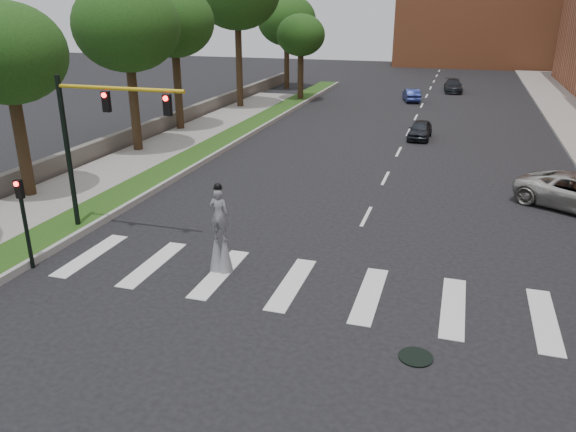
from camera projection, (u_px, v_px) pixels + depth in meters
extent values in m
plane|color=black|center=(322.00, 304.00, 17.25)|extent=(160.00, 160.00, 0.00)
cube|color=#1E4112|center=(229.00, 138.00, 38.25)|extent=(2.00, 60.00, 0.25)
cube|color=#999994|center=(243.00, 139.00, 37.96)|extent=(0.20, 60.00, 0.28)
cube|color=gray|center=(105.00, 174.00, 30.15)|extent=(4.00, 60.00, 0.18)
cube|color=#56504A|center=(170.00, 121.00, 41.40)|extent=(0.50, 56.00, 1.10)
cylinder|color=black|center=(416.00, 357.00, 14.63)|extent=(0.90, 0.90, 0.04)
cube|color=#C96C3F|center=(491.00, 2.00, 82.16)|extent=(26.00, 14.00, 18.00)
cylinder|color=black|center=(68.00, 156.00, 21.86)|extent=(0.20, 0.20, 6.20)
cylinder|color=gold|center=(119.00, 89.00, 20.19)|extent=(5.20, 0.14, 0.14)
cube|color=black|center=(106.00, 102.00, 20.54)|extent=(0.28, 0.18, 0.75)
cylinder|color=#FF0C0C|center=(104.00, 95.00, 20.36)|extent=(0.18, 0.06, 0.18)
cube|color=black|center=(167.00, 105.00, 19.85)|extent=(0.28, 0.18, 0.75)
cylinder|color=#FF0C0C|center=(166.00, 98.00, 19.67)|extent=(0.18, 0.06, 0.18)
cylinder|color=black|center=(26.00, 228.00, 19.11)|extent=(0.14, 0.14, 3.00)
cube|color=black|center=(19.00, 189.00, 18.61)|extent=(0.25, 0.16, 0.65)
cylinder|color=#FF0C0C|center=(16.00, 184.00, 18.45)|extent=(0.16, 0.05, 0.16)
cylinder|color=black|center=(225.00, 256.00, 19.17)|extent=(0.07, 0.07, 1.16)
cylinder|color=black|center=(217.00, 255.00, 19.26)|extent=(0.07, 0.07, 1.16)
cone|color=slate|center=(225.00, 252.00, 19.12)|extent=(0.52, 0.52, 1.45)
cone|color=slate|center=(216.00, 251.00, 19.21)|extent=(0.52, 0.52, 1.45)
imported|color=slate|center=(219.00, 214.00, 18.69)|extent=(0.68, 0.45, 1.84)
sphere|color=black|center=(218.00, 187.00, 18.34)|extent=(0.26, 0.26, 0.26)
cylinder|color=black|center=(218.00, 188.00, 18.36)|extent=(0.34, 0.34, 0.02)
cube|color=yellow|center=(220.00, 199.00, 18.64)|extent=(0.22, 0.05, 0.10)
imported|color=black|center=(420.00, 130.00, 38.37)|extent=(1.55, 3.65, 1.23)
imported|color=navy|center=(411.00, 95.00, 53.19)|extent=(2.11, 3.85, 1.20)
imported|color=black|center=(453.00, 86.00, 58.85)|extent=(2.11, 4.49, 1.27)
cylinder|color=black|center=(22.00, 143.00, 25.85)|extent=(0.56, 0.56, 5.35)
ellipsoid|color=#14340F|center=(6.00, 53.00, 24.44)|extent=(5.21, 5.21, 4.42)
cylinder|color=black|center=(134.00, 104.00, 34.02)|extent=(0.56, 0.56, 5.94)
ellipsoid|color=#14340F|center=(127.00, 26.00, 32.43)|extent=(6.20, 6.20, 5.27)
cylinder|color=black|center=(178.00, 88.00, 39.99)|extent=(0.56, 0.56, 6.13)
ellipsoid|color=#14340F|center=(173.00, 22.00, 38.41)|extent=(5.63, 5.63, 4.79)
cylinder|color=black|center=(239.00, 63.00, 48.65)|extent=(0.56, 0.56, 7.81)
cylinder|color=black|center=(287.00, 62.00, 60.69)|extent=(0.56, 0.56, 5.56)
ellipsoid|color=#14340F|center=(287.00, 20.00, 59.16)|extent=(6.20, 6.20, 5.27)
cylinder|color=black|center=(300.00, 75.00, 52.69)|extent=(0.56, 0.56, 4.91)
ellipsoid|color=#14340F|center=(301.00, 35.00, 51.43)|extent=(4.45, 4.45, 3.78)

